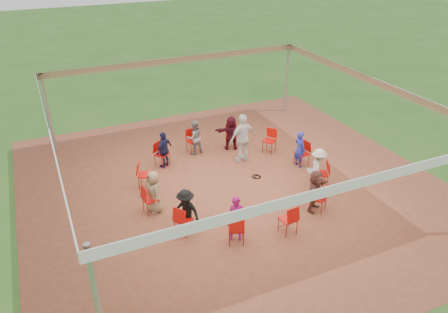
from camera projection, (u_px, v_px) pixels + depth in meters
name	position (u px, v px, depth m)	size (l,w,h in m)	color
ground	(233.00, 186.00, 14.20)	(80.00, 80.00, 0.00)	#2B581B
dirt_patch	(233.00, 186.00, 14.20)	(13.00, 13.00, 0.00)	brown
tent	(234.00, 119.00, 13.10)	(10.33, 10.33, 3.00)	#B2B2B7
chair_0	(321.00, 174.00, 14.02)	(0.42, 0.44, 0.90)	#C10D07
chair_1	(302.00, 154.00, 15.27)	(0.42, 0.44, 0.90)	#C10D07
chair_2	(269.00, 141.00, 16.17)	(0.42, 0.44, 0.90)	#C10D07
chair_3	(231.00, 137.00, 16.50)	(0.42, 0.44, 0.90)	#C10D07
chair_4	(193.00, 141.00, 16.15)	(0.42, 0.44, 0.90)	#C10D07
chair_5	(162.00, 154.00, 15.22)	(0.42, 0.44, 0.90)	#C10D07
chair_6	(145.00, 175.00, 13.96)	(0.42, 0.44, 0.90)	#C10D07
chair_7	(151.00, 199.00, 12.71)	(0.42, 0.44, 0.90)	#C10D07
chair_8	(184.00, 220.00, 11.81)	(0.42, 0.44, 0.90)	#C10D07
chair_9	(236.00, 228.00, 11.49)	(0.42, 0.44, 0.90)	#C10D07
chair_10	(288.00, 219.00, 11.84)	(0.42, 0.44, 0.90)	#C10D07
chair_11	(318.00, 198.00, 12.76)	(0.42, 0.44, 0.90)	#C10D07
person_seated_0	(318.00, 168.00, 13.92)	(0.85, 0.42, 1.32)	#BAB6A6
person_seated_1	(300.00, 149.00, 15.11)	(0.48, 0.32, 1.32)	#212B9C
person_seated_2	(231.00, 133.00, 16.29)	(1.22, 0.46, 1.32)	#420D19
person_seated_3	(194.00, 137.00, 15.96)	(0.64, 0.37, 1.32)	slate
person_seated_4	(164.00, 150.00, 15.07)	(0.77, 0.39, 1.32)	#181B3C
person_seated_5	(154.00, 192.00, 12.67)	(0.64, 0.36, 1.32)	#8E7855
person_seated_6	(186.00, 211.00, 11.80)	(0.85, 0.42, 1.32)	black
person_seated_7	(236.00, 219.00, 11.49)	(0.48, 0.32, 1.32)	#8B0D54
person_seated_8	(315.00, 191.00, 12.72)	(1.22, 0.46, 1.32)	brown
standing_person	(243.00, 138.00, 15.33)	(1.05, 0.54, 1.79)	silver
cable_coil	(257.00, 177.00, 14.71)	(0.39, 0.39, 0.03)	black
laptop	(313.00, 169.00, 13.93)	(0.39, 0.42, 0.24)	#B7B7BC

